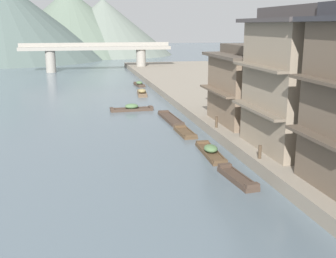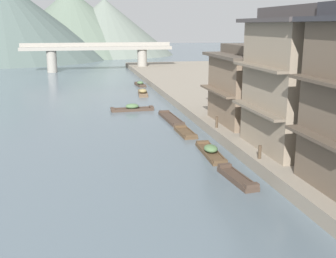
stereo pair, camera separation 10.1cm
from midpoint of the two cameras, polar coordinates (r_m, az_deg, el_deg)
riverbank_right at (r=39.91m, az=16.50°, el=1.73°), size 18.00×110.00×0.78m
boat_moored_nearest at (r=33.38m, az=2.47°, el=-0.49°), size 1.14×3.54×0.35m
boat_moored_second at (r=60.39m, az=-3.74°, el=6.10°), size 1.27×3.59×0.69m
boat_moored_third at (r=42.66m, az=-4.81°, el=2.83°), size 4.36×1.17×0.73m
boat_moored_far at (r=38.37m, az=0.49°, el=1.41°), size 1.33×5.73×0.35m
boat_midriver_drifting at (r=52.51m, az=-3.38°, el=4.95°), size 1.52×4.36×0.75m
boat_upstream_distant at (r=28.20m, az=5.92°, el=-3.05°), size 1.20×4.83×0.67m
boat_crossing_west at (r=23.78m, az=9.48°, el=-6.61°), size 1.16×3.73×0.45m
house_waterfront_tall at (r=27.37m, az=17.76°, el=6.25°), size 6.34×7.34×8.74m
house_waterfront_narrow at (r=34.42m, az=11.85°, el=5.87°), size 6.97×7.43×6.14m
mooring_post_dock_mid at (r=25.26m, az=12.45°, el=-3.06°), size 0.20×0.20×0.81m
mooring_post_dock_far at (r=32.37m, az=6.71°, el=0.95°), size 0.20×0.20×0.86m
stone_bridge at (r=80.52m, az=-9.50°, el=10.21°), size 27.81×2.40×5.26m
hill_far_west at (r=126.98m, az=-8.52°, el=13.53°), size 39.68×39.68×15.86m
hill_far_centre at (r=116.30m, az=-21.82°, el=13.81°), size 53.07×53.07×20.36m
hill_far_east at (r=127.75m, az=-12.96°, el=13.92°), size 46.31×46.31×18.46m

